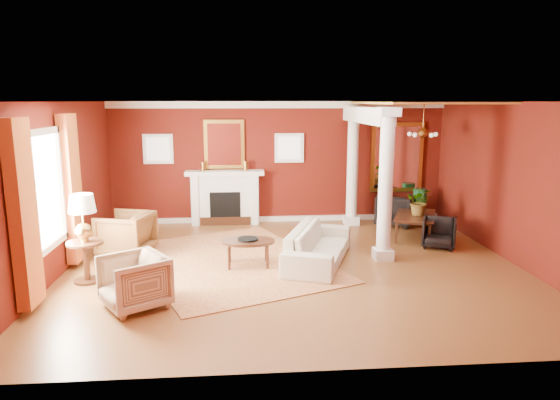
{
  "coord_description": "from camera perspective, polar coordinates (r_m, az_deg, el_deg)",
  "views": [
    {
      "loc": [
        -0.94,
        -8.45,
        2.91
      ],
      "look_at": [
        -0.22,
        0.36,
        1.15
      ],
      "focal_mm": 32.0,
      "sensor_mm": 36.0,
      "label": 1
    }
  ],
  "objects": [
    {
      "name": "left_window",
      "position": [
        8.52,
        -24.86,
        0.15
      ],
      "size": [
        0.21,
        2.55,
        2.6
      ],
      "color": "white",
      "rests_on": "room_shell"
    },
    {
      "name": "armchair_stripe",
      "position": [
        7.46,
        -16.35,
        -8.69
      ],
      "size": [
        1.1,
        1.11,
        0.85
      ],
      "primitive_type": "imported",
      "rotation": [
        0.0,
        0.0,
        -0.99
      ],
      "color": "tan",
      "rests_on": "ground"
    },
    {
      "name": "flank_window_left",
      "position": [
        12.12,
        -13.76,
        5.69
      ],
      "size": [
        0.7,
        0.07,
        0.7
      ],
      "color": "white",
      "rests_on": "room_shell"
    },
    {
      "name": "header_beam",
      "position": [
        10.69,
        9.8,
        9.54
      ],
      "size": [
        0.3,
        3.2,
        0.32
      ],
      "primitive_type": "cube",
      "color": "white",
      "rests_on": "column_front"
    },
    {
      "name": "coffee_table",
      "position": [
        8.91,
        -3.68,
        -4.87
      ],
      "size": [
        0.96,
        0.96,
        0.48
      ],
      "rotation": [
        0.0,
        0.0,
        -0.12
      ],
      "color": "black",
      "rests_on": "ground"
    },
    {
      "name": "overmantel_mirror",
      "position": [
        11.95,
        -6.39,
        6.35
      ],
      "size": [
        0.95,
        0.07,
        1.15
      ],
      "color": "gold",
      "rests_on": "fireplace"
    },
    {
      "name": "room_shell",
      "position": [
        8.55,
        1.7,
        5.26
      ],
      "size": [
        8.04,
        7.04,
        2.92
      ],
      "color": "#580F0C",
      "rests_on": "ground"
    },
    {
      "name": "dining_table",
      "position": [
        11.15,
        15.33,
        -2.16
      ],
      "size": [
        1.02,
        1.51,
        0.8
      ],
      "primitive_type": "imported",
      "rotation": [
        0.0,
        0.0,
        1.17
      ],
      "color": "black",
      "rests_on": "ground"
    },
    {
      "name": "dining_mirror",
      "position": [
        12.58,
        13.2,
        4.76
      ],
      "size": [
        1.3,
        0.07,
        1.7
      ],
      "color": "gold",
      "rests_on": "room_shell"
    },
    {
      "name": "rug",
      "position": [
        9.3,
        -5.52,
        -6.97
      ],
      "size": [
        4.36,
        4.92,
        0.02
      ],
      "primitive_type": "cube",
      "rotation": [
        0.0,
        0.0,
        0.39
      ],
      "color": "maroon",
      "rests_on": "ground"
    },
    {
      "name": "dining_chair_far",
      "position": [
        12.11,
        12.82,
        -0.95
      ],
      "size": [
        1.01,
        0.98,
        0.82
      ],
      "primitive_type": "imported",
      "rotation": [
        0.0,
        0.0,
        2.76
      ],
      "color": "black",
      "rests_on": "ground"
    },
    {
      "name": "column_back",
      "position": [
        11.84,
        8.29,
        3.95
      ],
      "size": [
        0.36,
        0.36,
        2.8
      ],
      "color": "white",
      "rests_on": "ground"
    },
    {
      "name": "potted_plant",
      "position": [
        11.01,
        15.75,
        0.98
      ],
      "size": [
        0.71,
        0.75,
        0.46
      ],
      "primitive_type": "imported",
      "rotation": [
        0.0,
        0.0,
        -0.4
      ],
      "color": "#26591E",
      "rests_on": "dining_table"
    },
    {
      "name": "fireplace",
      "position": [
        11.99,
        -6.28,
        0.31
      ],
      "size": [
        1.85,
        0.42,
        1.29
      ],
      "color": "white",
      "rests_on": "ground"
    },
    {
      "name": "column_front",
      "position": [
        9.26,
        11.99,
        1.79
      ],
      "size": [
        0.36,
        0.36,
        2.8
      ],
      "color": "white",
      "rests_on": "ground"
    },
    {
      "name": "armchair_leopard",
      "position": [
        9.99,
        -17.22,
        -3.47
      ],
      "size": [
        1.04,
        1.08,
        0.92
      ],
      "primitive_type": "imported",
      "rotation": [
        0.0,
        0.0,
        -1.85
      ],
      "color": "black",
      "rests_on": "ground"
    },
    {
      "name": "dining_chair_near",
      "position": [
        10.56,
        17.73,
        -3.45
      ],
      "size": [
        0.83,
        0.8,
        0.66
      ],
      "primitive_type": "imported",
      "rotation": [
        0.0,
        0.0,
        -0.42
      ],
      "color": "black",
      "rests_on": "ground"
    },
    {
      "name": "amber_ceiling",
      "position": [
        10.88,
        16.02,
        10.62
      ],
      "size": [
        2.3,
        3.4,
        0.04
      ],
      "primitive_type": "cube",
      "color": "#EDA345",
      "rests_on": "room_shell"
    },
    {
      "name": "sofa",
      "position": [
        9.12,
        4.41,
        -4.52
      ],
      "size": [
        1.39,
        2.32,
        0.87
      ],
      "primitive_type": "imported",
      "rotation": [
        0.0,
        0.0,
        1.22
      ],
      "color": "beige",
      "rests_on": "ground"
    },
    {
      "name": "green_urn",
      "position": [
        12.5,
        15.61,
        -1.04
      ],
      "size": [
        0.36,
        0.36,
        0.86
      ],
      "color": "#154220",
      "rests_on": "ground"
    },
    {
      "name": "base_trim",
      "position": [
        12.28,
        -0.13,
        -2.15
      ],
      "size": [
        8.0,
        0.08,
        0.12
      ],
      "primitive_type": "cube",
      "color": "white",
      "rests_on": "ground"
    },
    {
      "name": "crown_trim",
      "position": [
        11.95,
        -0.13,
        10.83
      ],
      "size": [
        8.0,
        0.08,
        0.16
      ],
      "primitive_type": "cube",
      "color": "white",
      "rests_on": "room_shell"
    },
    {
      "name": "flank_window_right",
      "position": [
        12.02,
        1.06,
        5.96
      ],
      "size": [
        0.7,
        0.07,
        0.7
      ],
      "color": "white",
      "rests_on": "room_shell"
    },
    {
      "name": "coffee_book",
      "position": [
        8.85,
        -3.81,
        -4.01
      ],
      "size": [
        0.14,
        0.06,
        0.2
      ],
      "primitive_type": "imported",
      "rotation": [
        0.0,
        0.0,
        0.3
      ],
      "color": "black",
      "rests_on": "coffee_table"
    },
    {
      "name": "side_table",
      "position": [
        8.59,
        -21.55,
        -2.56
      ],
      "size": [
        0.58,
        0.58,
        1.46
      ],
      "rotation": [
        0.0,
        0.0,
        0.17
      ],
      "color": "black",
      "rests_on": "ground"
    },
    {
      "name": "chandelier",
      "position": [
        10.97,
        16.0,
        7.37
      ],
      "size": [
        0.6,
        0.62,
        0.75
      ],
      "color": "#A77934",
      "rests_on": "room_shell"
    },
    {
      "name": "ground",
      "position": [
        8.99,
        1.63,
        -7.64
      ],
      "size": [
        8.0,
        8.0,
        0.0
      ],
      "primitive_type": "plane",
      "color": "brown",
      "rests_on": "ground"
    }
  ]
}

